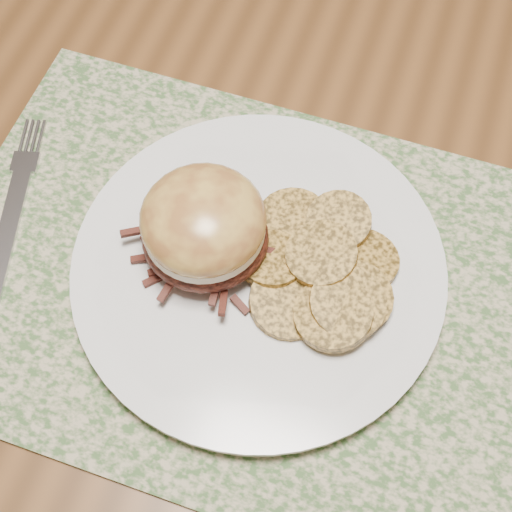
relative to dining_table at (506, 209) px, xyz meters
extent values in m
plane|color=brown|center=(0.00, 0.00, -0.67)|extent=(3.50, 3.50, 0.00)
cylinder|color=brown|center=(-0.69, 0.39, -0.32)|extent=(0.06, 0.06, 0.71)
cube|color=#426332|center=(-0.20, -0.18, 0.08)|extent=(0.45, 0.33, 0.00)
cylinder|color=silver|center=(-0.18, -0.18, 0.09)|extent=(0.26, 0.26, 0.02)
ellipsoid|color=black|center=(-0.22, -0.18, 0.12)|extent=(0.11, 0.11, 0.04)
cylinder|color=beige|center=(-0.22, -0.18, 0.13)|extent=(0.11, 0.11, 0.01)
ellipsoid|color=#BD8F3E|center=(-0.22, -0.18, 0.14)|extent=(0.11, 0.11, 0.05)
cylinder|color=#B88836|center=(-0.17, -0.14, 0.10)|extent=(0.07, 0.07, 0.01)
cylinder|color=#B88836|center=(-0.14, -0.13, 0.11)|extent=(0.05, 0.05, 0.02)
cylinder|color=#B88836|center=(-0.11, -0.15, 0.10)|extent=(0.07, 0.07, 0.02)
cylinder|color=#B88836|center=(-0.17, -0.17, 0.11)|extent=(0.07, 0.07, 0.02)
cylinder|color=#B88836|center=(-0.14, -0.16, 0.12)|extent=(0.07, 0.07, 0.02)
cylinder|color=#B88836|center=(-0.11, -0.18, 0.11)|extent=(0.06, 0.06, 0.02)
cylinder|color=#B88836|center=(-0.15, -0.20, 0.10)|extent=(0.07, 0.07, 0.02)
cylinder|color=#B88836|center=(-0.12, -0.20, 0.11)|extent=(0.08, 0.07, 0.02)
cylinder|color=#B88836|center=(-0.11, -0.19, 0.11)|extent=(0.06, 0.06, 0.02)
cube|color=#B4B4BB|center=(-0.38, -0.21, 0.09)|extent=(0.05, 0.13, 0.00)
cube|color=#B4B4BB|center=(-0.39, -0.14, 0.09)|extent=(0.03, 0.02, 0.00)
camera|label=1|loc=(-0.11, -0.40, 0.57)|focal=50.00mm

